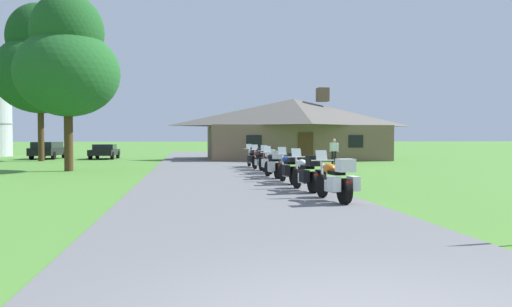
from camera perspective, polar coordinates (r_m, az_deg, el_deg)
The scene contains 15 objects.
ground_plane at distance 24.03m, azimuth -4.46°, elevation -2.28°, with size 500.00×500.00×0.00m, color #4C8433.
asphalt_driveway at distance 22.04m, azimuth -4.15°, elevation -2.57°, with size 6.40×80.00×0.06m, color slate.
motorcycle_orange_nearest_to_camera at distance 12.91m, azimuth 9.20°, elevation -3.05°, with size 0.88×2.08×1.30m.
motorcycle_white_second_in_row at distance 15.36m, azimuth 5.90°, elevation -2.28°, with size 0.88×2.08×1.30m.
motorcycle_blue_third_in_row at distance 18.01m, azimuth 3.88°, elevation -1.68°, with size 0.82×2.08×1.30m.
motorcycle_black_fourth_in_row at distance 20.47m, azimuth 2.11°, elevation -1.27°, with size 0.89×2.08×1.30m.
motorcycle_red_fifth_in_row at distance 23.15m, azimuth 1.39°, elevation -0.92°, with size 0.73×2.08×1.30m.
motorcycle_red_sixth_in_row at distance 25.60m, azimuth 0.33°, elevation -0.64°, with size 0.67×2.08×1.30m.
motorcycle_silver_farthest_in_row at distance 28.01m, azimuth -0.40°, elevation -0.46°, with size 0.80×2.08×1.30m.
stone_lodge at distance 40.16m, azimuth 4.29°, elevation 2.90°, with size 14.20×8.90×5.76m.
bystander_white_shirt_near_lodge at distance 32.34m, azimuth 8.90°, elevation 0.38°, with size 0.53×0.32×1.67m.
tree_left_near at distance 27.59m, azimuth -20.73°, elevation 9.86°, with size 5.22×5.22×9.07m.
tree_left_far at distance 40.54m, azimuth -23.45°, elevation 9.40°, with size 6.71×6.71×11.59m.
parked_black_suv_far_left at distance 44.28m, azimuth -22.68°, elevation 0.43°, with size 2.06×4.68×1.40m.
parked_black_sedan_far_left at distance 42.65m, azimuth -16.92°, elevation 0.26°, with size 2.02×4.26×1.20m.
Camera 1 is at (-1.43, -3.93, 1.68)m, focal length 35.00 mm.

